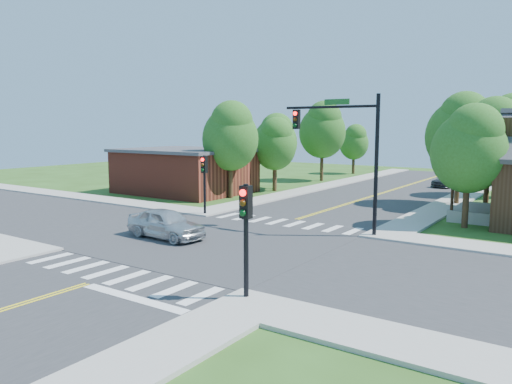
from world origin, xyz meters
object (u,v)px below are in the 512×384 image
Objects in this scene: signal_mast_ne at (345,141)px; car_silver at (166,224)px; car_dgrey at (449,181)px; signal_pole_nw at (204,174)px; signal_pole_se at (246,220)px.

car_silver is at bearing -137.62° from signal_mast_ne.
car_silver is (-6.80, -6.20, -4.10)m from signal_mast_ne.
signal_pole_nw is at bearing -96.41° from car_dgrey.
car_silver is at bearing 149.46° from signal_pole_se.
signal_mast_ne is at bearing 0.07° from signal_pole_nw.
signal_pole_se is 0.84× the size of car_dgrey.
signal_pole_se is 15.84m from signal_pole_nw.
car_silver is 30.95m from car_dgrey.
signal_pole_nw reaches higher than car_dgrey.
signal_pole_nw reaches higher than car_silver.
signal_pole_nw is (-9.51, -0.01, -2.19)m from signal_mast_ne.
car_dgrey is (9.10, 24.10, -2.05)m from signal_pole_nw.
signal_mast_ne is at bearing 98.56° from signal_pole_se.
signal_pole_nw is 25.84m from car_dgrey.
car_dgrey is at bearing 93.40° from signal_pole_se.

